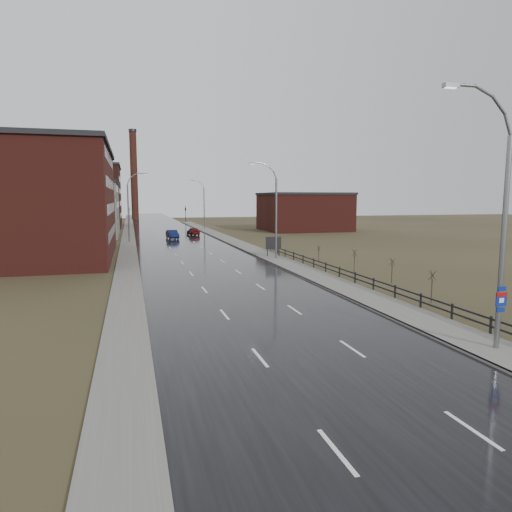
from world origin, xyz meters
TOP-DOWN VIEW (x-y plane):
  - ground at (0.00, 0.00)m, footprint 320.00×320.00m
  - road at (0.00, 60.00)m, footprint 14.00×300.00m
  - sidewalk_right at (8.60, 35.00)m, footprint 3.20×180.00m
  - curb_right at (7.08, 35.00)m, footprint 0.16×180.00m
  - sidewalk_left at (-8.20, 60.00)m, footprint 2.40×260.00m
  - warehouse_near at (-20.99, 45.00)m, footprint 22.44×28.56m
  - warehouse_mid at (-17.99, 78.00)m, footprint 16.32×20.40m
  - warehouse_far at (-22.99, 108.00)m, footprint 26.52×24.48m
  - building_right at (30.30, 82.00)m, footprint 18.36×16.32m
  - smokestack at (-6.00, 150.00)m, footprint 2.70×2.70m
  - streetlight_main at (8.47, 2.00)m, footprint 3.91×0.29m
  - streetlight_right_mid at (8.50, 36.00)m, footprint 3.36×0.28m
  - streetlight_left at (-7.70, 62.00)m, footprint 3.36×0.28m
  - streetlight_right_far at (8.50, 90.00)m, footprint 3.36×0.28m
  - guardrail at (10.30, 18.31)m, footprint 0.10×53.05m
  - shrub_c at (12.25, 11.55)m, footprint 0.54×0.57m
  - shrub_d at (13.60, 18.72)m, footprint 0.52×0.55m
  - shrub_e at (13.17, 24.69)m, footprint 0.55×0.58m
  - shrub_f at (13.26, 33.61)m, footprint 0.42×0.44m
  - billboard at (9.10, 37.96)m, footprint 1.98×0.17m
  - traffic_light_left at (-8.00, 120.00)m, footprint 0.58×2.73m
  - traffic_light_right at (8.00, 120.00)m, footprint 0.58×2.73m
  - car_near at (-0.58, 67.16)m, footprint 2.09×4.87m
  - car_far at (4.10, 74.20)m, footprint 2.32×4.69m

SIDE VIEW (x-z plane):
  - ground at x=0.00m, z-range 0.00..0.00m
  - road at x=0.00m, z-range 0.00..0.06m
  - sidewalk_left at x=-8.20m, z-range 0.00..0.12m
  - sidewalk_right at x=8.60m, z-range 0.00..0.18m
  - curb_right at x=7.08m, z-range 0.00..0.18m
  - guardrail at x=10.30m, z-range 0.16..1.26m
  - car_far at x=4.10m, z-range 0.00..1.54m
  - car_near at x=-0.58m, z-range 0.00..1.56m
  - shrub_f at x=13.26m, z-range 0.05..1.81m
  - shrub_d at x=13.60m, z-range 0.07..2.25m
  - shrub_c at x=12.25m, z-range 0.07..2.35m
  - shrub_e at x=13.17m, z-range 0.07..2.38m
  - billboard at x=9.10m, z-range 0.44..3.00m
  - building_right at x=30.30m, z-range 0.01..8.51m
  - traffic_light_left at x=-8.00m, z-range 1.95..7.25m
  - traffic_light_right at x=8.00m, z-range 1.95..7.25m
  - warehouse_mid at x=-17.99m, z-range 0.01..10.51m
  - streetlight_right_mid at x=8.50m, z-range 0.16..11.51m
  - streetlight_left at x=-7.70m, z-range 0.16..11.51m
  - streetlight_right_far at x=8.50m, z-range 0.16..11.51m
  - streetlight_main at x=8.47m, z-range 0.01..12.11m
  - warehouse_near at x=-20.99m, z-range 0.01..13.51m
  - warehouse_far at x=-22.99m, z-range 0.01..15.51m
  - smokestack at x=-6.00m, z-range 0.15..30.85m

